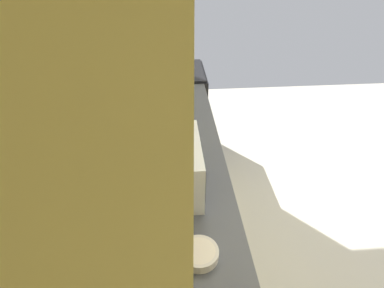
# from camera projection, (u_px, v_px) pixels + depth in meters

# --- Properties ---
(ground_plane) EXTENTS (5.97, 5.97, 0.00)m
(ground_plane) POSITION_uv_depth(u_px,v_px,m) (315.00, 244.00, 2.61)
(ground_plane) COLOR beige
(wall_back) EXTENTS (3.85, 0.12, 2.59)m
(wall_back) POSITION_uv_depth(u_px,v_px,m) (103.00, 108.00, 1.78)
(wall_back) COLOR beige
(wall_back) RESTS_ON ground_plane
(counter_run) EXTENTS (2.99, 0.65, 0.92)m
(counter_run) POSITION_uv_depth(u_px,v_px,m) (177.00, 256.00, 1.97)
(counter_run) COLOR #E1CE72
(counter_run) RESTS_ON ground_plane
(oven_range) EXTENTS (0.60, 0.69, 1.10)m
(oven_range) POSITION_uv_depth(u_px,v_px,m) (172.00, 112.00, 3.44)
(oven_range) COLOR black
(oven_range) RESTS_ON ground_plane
(microwave) EXTENTS (0.46, 0.34, 0.28)m
(microwave) POSITION_uv_depth(u_px,v_px,m) (170.00, 166.00, 1.73)
(microwave) COLOR white
(microwave) RESTS_ON counter_run
(bowl) EXTENTS (0.17, 0.17, 0.04)m
(bowl) POSITION_uv_depth(u_px,v_px,m) (199.00, 253.00, 1.41)
(bowl) COLOR silver
(bowl) RESTS_ON counter_run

